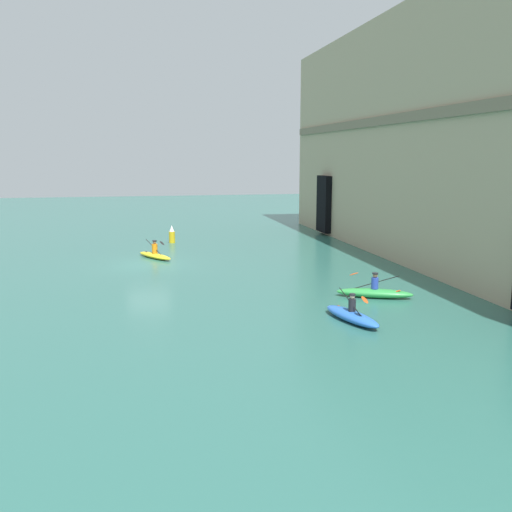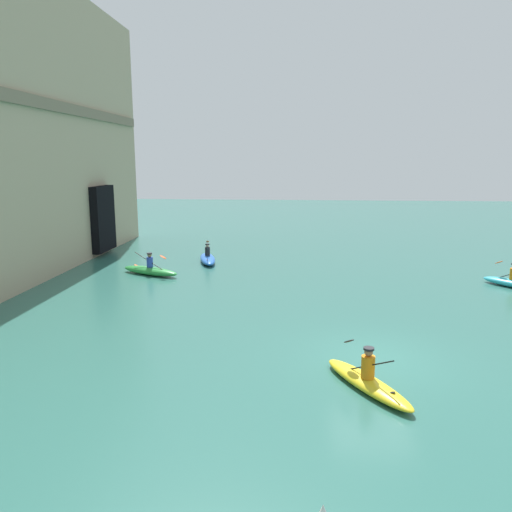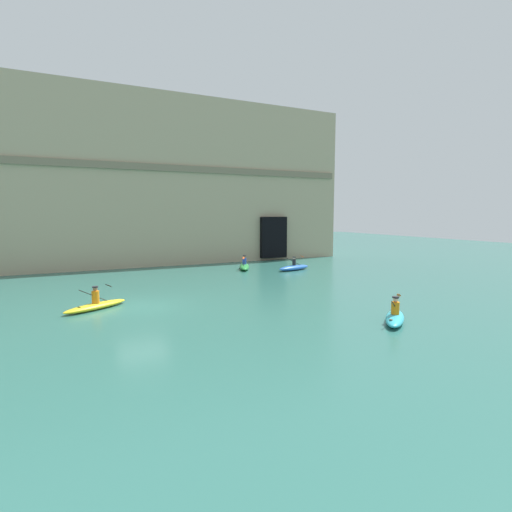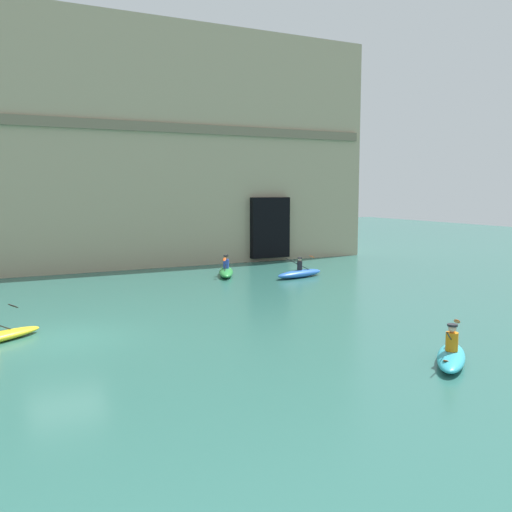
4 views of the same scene
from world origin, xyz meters
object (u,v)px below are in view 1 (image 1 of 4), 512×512
Objects in this scene: marker_buoy at (172,235)px; kayak_blue at (352,316)px; kayak_yellow at (155,255)px; kayak_green at (375,292)px.

kayak_blue is at bearing 14.18° from marker_buoy.
kayak_yellow is (-15.84, -7.10, -0.02)m from kayak_blue.
kayak_green is at bearing -50.11° from kayak_blue.
kayak_blue is 2.54× the size of marker_buoy.
marker_buoy reaches higher than kayak_yellow.
kayak_blue is 17.35m from kayak_yellow.
kayak_green is (-3.39, 2.43, 0.01)m from kayak_blue.
marker_buoy reaches higher than kayak_blue.
kayak_blue is 1.03× the size of kayak_yellow.
kayak_green is (12.45, 9.53, 0.02)m from kayak_yellow.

